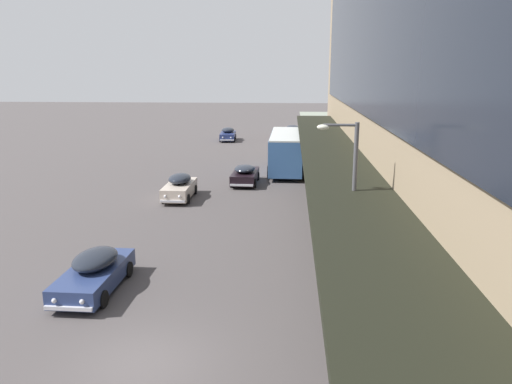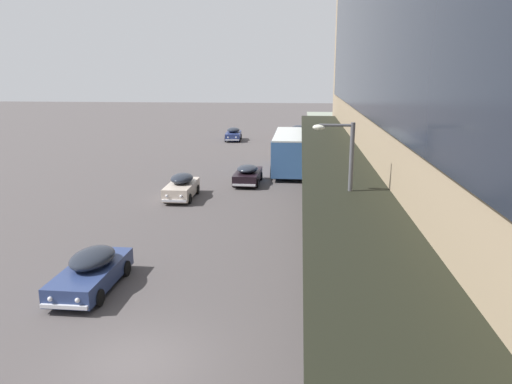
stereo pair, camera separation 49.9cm
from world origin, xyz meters
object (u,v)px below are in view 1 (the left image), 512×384
Objects in this scene: sedan_oncoming_front at (245,174)px; sedan_oncoming_rear at (292,131)px; sedan_second_mid at (228,134)px; sedan_trailing_near at (180,187)px; sedan_far_back at (94,271)px; transit_bus_kerbside_front at (286,150)px; pedestrian_at_kerb at (409,312)px; street_lamp at (349,195)px.

sedan_oncoming_rear is at bearing 82.47° from sedan_oncoming_front.
sedan_second_mid is 1.01× the size of sedan_trailing_near.
sedan_far_back is (-7.80, -46.58, -0.02)m from sedan_oncoming_rear.
transit_bus_kerbside_front is 5.16× the size of pedestrian_at_kerb.
street_lamp reaches higher than sedan_trailing_near.
sedan_second_mid is 43.63m from street_lamp.
pedestrian_at_kerb is 0.29× the size of street_lamp.
sedan_oncoming_front is 19.85m from street_lamp.
transit_bus_kerbside_front is 24.07m from street_lamp.
street_lamp is at bearing 1.60° from sedan_far_back.
transit_bus_kerbside_front is 2.14× the size of sedan_oncoming_front.
pedestrian_at_kerb reaches higher than sedan_oncoming_front.
street_lamp is (5.53, -18.79, 3.19)m from sedan_oncoming_front.
sedan_oncoming_rear is (7.87, 3.90, -0.00)m from sedan_second_mid.
sedan_second_mid reaches higher than sedan_oncoming_rear.
transit_bus_kerbside_front reaches higher than pedestrian_at_kerb.
pedestrian_at_kerb is 4.85m from street_lamp.
sedan_trailing_near reaches higher than sedan_far_back.
sedan_far_back is at bearing -102.31° from sedan_oncoming_front.
transit_bus_kerbside_front is at bearing 73.41° from sedan_far_back.
pedestrian_at_kerb reaches higher than sedan_second_mid.
sedan_second_mid reaches higher than sedan_far_back.
sedan_second_mid is 0.94× the size of sedan_far_back.
transit_bus_kerbside_front reaches higher than sedan_oncoming_front.
sedan_far_back is at bearing -106.59° from transit_bus_kerbside_front.
sedan_oncoming_front is 0.70× the size of street_lamp.
pedestrian_at_kerb reaches higher than sedan_far_back.
street_lamp reaches higher than transit_bus_kerbside_front.
transit_bus_kerbside_front reaches higher than sedan_second_mid.
sedan_oncoming_front is at bearing -97.53° from sedan_oncoming_rear.
sedan_oncoming_rear is 50.12m from pedestrian_at_kerb.
sedan_oncoming_rear is at bearing 26.35° from sedan_second_mid.
transit_bus_kerbside_front is at bearing 59.13° from sedan_oncoming_front.
pedestrian_at_kerb is at bearing -76.24° from sedan_second_mid.
sedan_second_mid is 8.78m from sedan_oncoming_rear.
sedan_trailing_near is 17.27m from street_lamp.
sedan_second_mid is at bearing -153.65° from sedan_oncoming_rear.
sedan_far_back is 1.07× the size of sedan_trailing_near.
sedan_oncoming_front is 0.95× the size of sedan_far_back.
sedan_trailing_near reaches higher than sedan_oncoming_front.
pedestrian_at_kerb is (3.43, -50.00, 0.41)m from sedan_oncoming_rear.
transit_bus_kerbside_front is 2.02× the size of sedan_far_back.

